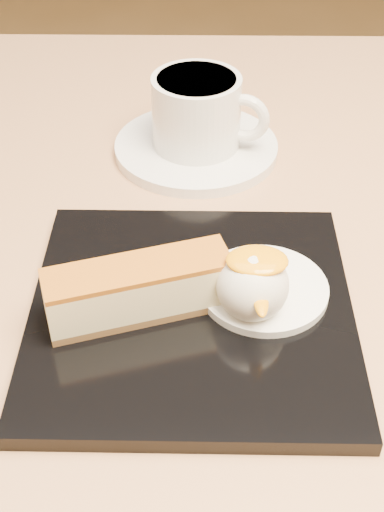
{
  "coord_description": "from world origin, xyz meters",
  "views": [
    {
      "loc": [
        0.03,
        -0.44,
        1.07
      ],
      "look_at": [
        0.02,
        -0.07,
        0.76
      ],
      "focal_mm": 50.0,
      "sensor_mm": 36.0,
      "label": 1
    }
  ],
  "objects_px": {
    "table": "(168,371)",
    "saucer": "(196,148)",
    "dessert_plate": "(192,312)",
    "ice_cream_scoop": "(252,285)",
    "coffee_cup": "(199,111)",
    "cheesecake": "(139,289)"
  },
  "relations": [
    {
      "from": "table",
      "to": "ice_cream_scoop",
      "type": "height_order",
      "value": "ice_cream_scoop"
    },
    {
      "from": "dessert_plate",
      "to": "ice_cream_scoop",
      "type": "relative_size",
      "value": 4.55
    },
    {
      "from": "cheesecake",
      "to": "ice_cream_scoop",
      "type": "distance_m",
      "value": 0.08
    },
    {
      "from": "saucer",
      "to": "cheesecake",
      "type": "bearing_deg",
      "value": -99.25
    },
    {
      "from": "table",
      "to": "cheesecake",
      "type": "xyz_separation_m",
      "value": [
        -0.01,
        -0.09,
        0.19
      ]
    },
    {
      "from": "cheesecake",
      "to": "coffee_cup",
      "type": "xyz_separation_m",
      "value": [
        0.04,
        0.22,
        0.01
      ]
    },
    {
      "from": "table",
      "to": "saucer",
      "type": "xyz_separation_m",
      "value": [
        0.02,
        0.13,
        0.16
      ]
    },
    {
      "from": "dessert_plate",
      "to": "coffee_cup",
      "type": "bearing_deg",
      "value": 89.16
    },
    {
      "from": "saucer",
      "to": "coffee_cup",
      "type": "relative_size",
      "value": 1.42
    },
    {
      "from": "cheesecake",
      "to": "saucer",
      "type": "height_order",
      "value": "cheesecake"
    },
    {
      "from": "table",
      "to": "dessert_plate",
      "type": "bearing_deg",
      "value": -74.88
    },
    {
      "from": "table",
      "to": "ice_cream_scoop",
      "type": "distance_m",
      "value": 0.22
    },
    {
      "from": "ice_cream_scoop",
      "to": "cheesecake",
      "type": "bearing_deg",
      "value": 180.0
    },
    {
      "from": "dessert_plate",
      "to": "cheesecake",
      "type": "bearing_deg",
      "value": -171.87
    },
    {
      "from": "table",
      "to": "saucer",
      "type": "height_order",
      "value": "saucer"
    },
    {
      "from": "table",
      "to": "dessert_plate",
      "type": "height_order",
      "value": "dessert_plate"
    },
    {
      "from": "table",
      "to": "coffee_cup",
      "type": "xyz_separation_m",
      "value": [
        0.03,
        0.13,
        0.2
      ]
    },
    {
      "from": "cheesecake",
      "to": "saucer",
      "type": "distance_m",
      "value": 0.23
    },
    {
      "from": "dessert_plate",
      "to": "saucer",
      "type": "height_order",
      "value": "dessert_plate"
    },
    {
      "from": "cheesecake",
      "to": "coffee_cup",
      "type": "distance_m",
      "value": 0.23
    },
    {
      "from": "table",
      "to": "coffee_cup",
      "type": "relative_size",
      "value": 7.6
    },
    {
      "from": "cheesecake",
      "to": "ice_cream_scoop",
      "type": "xyz_separation_m",
      "value": [
        0.08,
        0.0,
        0.0
      ]
    }
  ]
}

